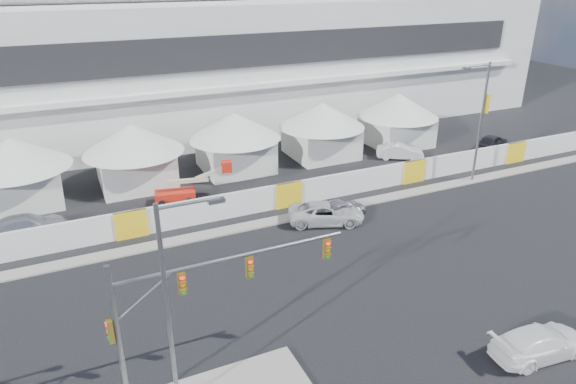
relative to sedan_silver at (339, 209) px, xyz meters
name	(u,v)px	position (x,y,z in m)	size (l,w,h in m)	color
ground	(301,337)	(-8.59, -11.06, -0.73)	(160.00, 160.00, 0.00)	black
far_curb	(445,186)	(11.41, 1.44, -0.67)	(80.00, 1.20, 0.12)	gray
stadium	(213,40)	(0.12, 30.45, 8.72)	(80.00, 24.80, 21.98)	silver
tent_row	(186,143)	(-8.09, 12.94, 2.42)	(53.40, 8.40, 5.40)	silver
hoarding_fence	(288,195)	(-2.59, 3.44, 0.27)	(70.00, 0.25, 2.00)	white
scaffold_tower	(484,56)	(37.41, 24.94, 5.27)	(4.40, 4.40, 12.00)	#595B60
sedan_silver	(339,209)	(0.00, 0.00, 0.00)	(4.28, 1.72, 1.46)	#A8A8AD
pickup_curb	(326,213)	(-1.24, -0.29, 0.04)	(5.55, 2.56, 1.54)	silver
pickup_near	(540,342)	(1.31, -17.04, 0.01)	(5.08, 2.07, 1.48)	white
lot_car_a	(400,151)	(12.01, 8.87, 0.01)	(4.50, 1.57, 1.48)	silver
lot_car_b	(492,142)	(22.30, 7.22, 0.07)	(4.67, 1.88, 1.59)	black
lot_car_c	(27,226)	(-21.19, 6.74, 0.03)	(5.24, 2.13, 1.52)	silver
traffic_mast	(174,317)	(-14.98, -12.19, 3.37)	(10.38, 0.68, 6.98)	slate
streetlight_median	(173,297)	(-15.09, -12.99, 4.87)	(2.63, 0.26, 9.49)	gray
streetlight_curb	(480,115)	(14.15, 1.44, 5.27)	(3.06, 0.69, 10.35)	slate
boom_lift	(182,191)	(-9.88, 7.92, 0.12)	(6.36, 2.01, 3.15)	red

